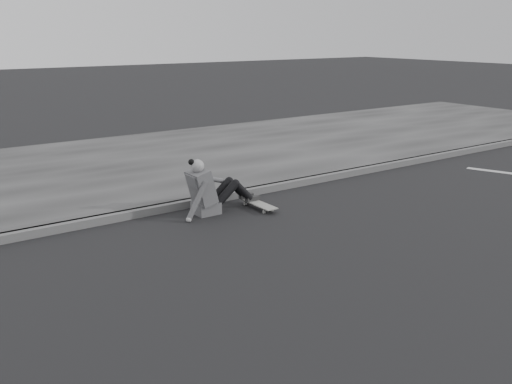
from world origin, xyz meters
The scene contains 5 objects.
ground centered at (0.00, 0.00, 0.00)m, with size 80.00×80.00×0.00m, color black.
curb centered at (0.00, 2.58, 0.06)m, with size 24.00×0.16×0.12m, color #515151.
sidewalk centered at (0.00, 5.60, 0.06)m, with size 24.00×6.00×0.12m, color #353535.
skateboard centered at (-1.15, 1.88, 0.07)m, with size 0.20×0.78×0.09m.
seated_woman centered at (-1.88, 2.12, 0.36)m, with size 1.38×0.46×0.88m.
Camera 1 is at (-6.07, -5.10, 2.69)m, focal length 40.00 mm.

